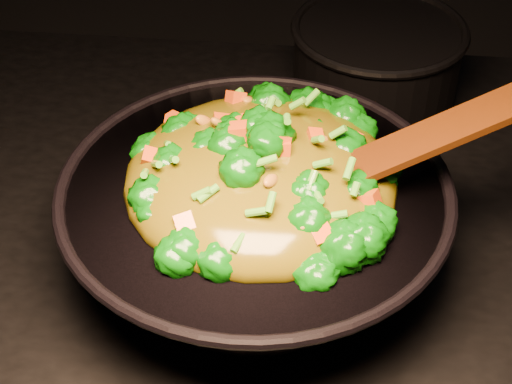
# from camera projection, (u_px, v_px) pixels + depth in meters

# --- Properties ---
(wok) EXTENTS (0.55, 0.55, 0.12)m
(wok) POSITION_uv_depth(u_px,v_px,m) (255.00, 227.00, 0.88)
(wok) COLOR black
(wok) RESTS_ON stovetop
(stir_fry) EXTENTS (0.34, 0.34, 0.10)m
(stir_fry) POSITION_uv_depth(u_px,v_px,m) (261.00, 146.00, 0.81)
(stir_fry) COLOR #0A5F06
(stir_fry) RESTS_ON wok
(spatula) EXTENTS (0.30, 0.13, 0.13)m
(spatula) POSITION_uv_depth(u_px,v_px,m) (392.00, 153.00, 0.80)
(spatula) COLOR #3D1B07
(spatula) RESTS_ON wok
(back_pot) EXTENTS (0.30, 0.30, 0.13)m
(back_pot) POSITION_uv_depth(u_px,v_px,m) (375.00, 67.00, 1.12)
(back_pot) COLOR black
(back_pot) RESTS_ON stovetop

